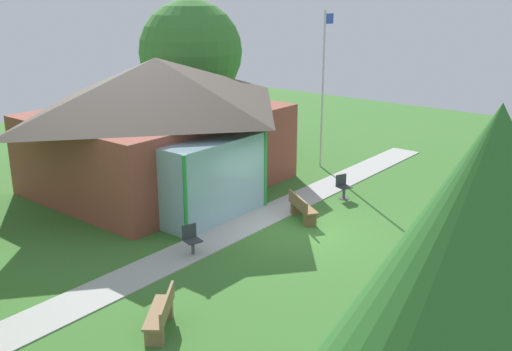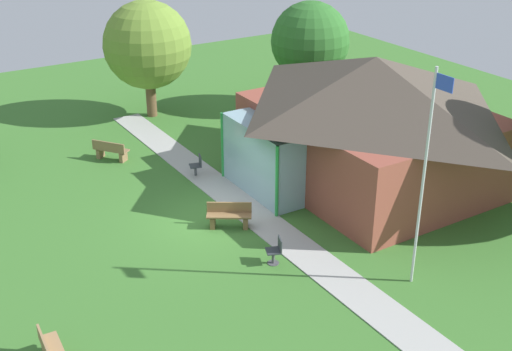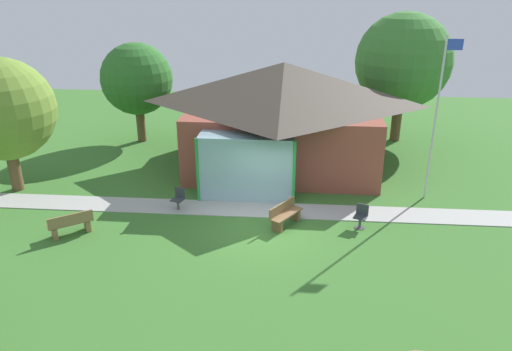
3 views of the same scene
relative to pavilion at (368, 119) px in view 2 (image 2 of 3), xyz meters
name	(u,v)px [view 2 (image 2 of 3)]	position (x,y,z in m)	size (l,w,h in m)	color
ground_plane	(214,218)	(-0.37, -6.35, -2.52)	(44.00, 44.00, 0.00)	#3D752D
pavilion	(368,119)	(0.00, 0.00, 0.00)	(9.39, 8.54, 4.84)	brown
footpath	(246,208)	(-0.37, -5.04, -2.51)	(22.25, 1.30, 0.03)	#ADADA8
flagpole	(425,172)	(6.04, -3.23, 1.00)	(0.64, 0.08, 6.43)	silver
bench_rear_near_path	(229,216)	(0.42, -6.17, -2.12)	(1.18, 1.50, 0.84)	brown
bench_mid_left	(111,151)	(-6.95, -7.57, -2.12)	(1.46, 1.25, 0.84)	olive
patio_chair_west	(197,166)	(-3.71, -5.26, -2.11)	(0.55, 0.55, 0.86)	#33383D
patio_chair_lawn_spare	(275,251)	(3.12, -6.08, -2.11)	(0.57, 0.57, 0.86)	#33383D
tree_west_hedge	(147,45)	(-10.97, -4.00, 0.93)	(4.10, 4.10, 5.52)	brown
tree_behind_pavilion_left	(310,41)	(-7.81, 3.00, 0.88)	(3.76, 3.76, 5.30)	brown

